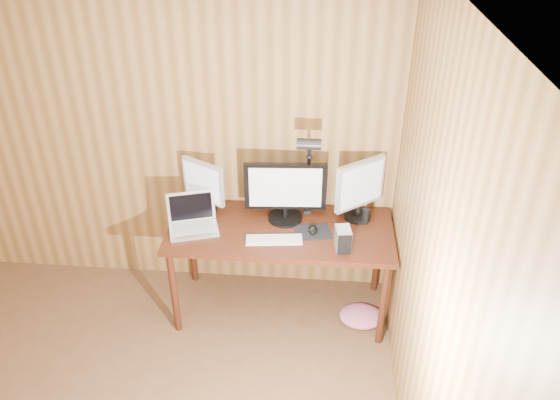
# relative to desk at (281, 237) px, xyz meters

# --- Properties ---
(room_shell) EXTENTS (4.00, 4.00, 4.00)m
(room_shell) POSITION_rel_desk_xyz_m (-0.93, -1.70, 0.62)
(room_shell) COLOR brown
(room_shell) RESTS_ON ground
(desk) EXTENTS (1.60, 0.70, 0.75)m
(desk) POSITION_rel_desk_xyz_m (0.00, 0.00, 0.00)
(desk) COLOR #3C190C
(desk) RESTS_ON floor
(monitor_center) EXTENTS (0.58, 0.25, 0.45)m
(monitor_center) POSITION_rel_desk_xyz_m (0.02, 0.06, 0.36)
(monitor_center) COLOR black
(monitor_center) RESTS_ON desk
(monitor_left) EXTENTS (0.33, 0.21, 0.41)m
(monitor_left) POSITION_rel_desk_xyz_m (-0.58, 0.11, 0.34)
(monitor_left) COLOR black
(monitor_left) RESTS_ON desk
(monitor_right) EXTENTS (0.35, 0.28, 0.46)m
(monitor_right) POSITION_rel_desk_xyz_m (0.55, 0.12, 0.37)
(monitor_right) COLOR black
(monitor_right) RESTS_ON desk
(laptop) EXTENTS (0.40, 0.35, 0.24)m
(laptop) POSITION_rel_desk_xyz_m (-0.63, -0.10, 0.18)
(laptop) COLOR silver
(laptop) RESTS_ON desk
(keyboard) EXTENTS (0.40, 0.16, 0.02)m
(keyboard) POSITION_rel_desk_xyz_m (-0.03, -0.22, 0.13)
(keyboard) COLOR silver
(keyboard) RESTS_ON desk
(mousepad) EXTENTS (0.28, 0.25, 0.00)m
(mousepad) POSITION_rel_desk_xyz_m (0.23, -0.09, 0.12)
(mousepad) COLOR black
(mousepad) RESTS_ON desk
(mouse) EXTENTS (0.09, 0.12, 0.04)m
(mouse) POSITION_rel_desk_xyz_m (0.23, -0.09, 0.14)
(mouse) COLOR black
(mouse) RESTS_ON mousepad
(hard_drive) EXTENTS (0.12, 0.16, 0.16)m
(hard_drive) POSITION_rel_desk_xyz_m (0.44, -0.27, 0.20)
(hard_drive) COLOR silver
(hard_drive) RESTS_ON desk
(phone) EXTENTS (0.05, 0.09, 0.01)m
(phone) POSITION_rel_desk_xyz_m (-0.20, -0.25, 0.13)
(phone) COLOR silver
(phone) RESTS_ON desk
(speaker) EXTENTS (0.05, 0.05, 0.12)m
(speaker) POSITION_rel_desk_xyz_m (0.60, 0.06, 0.18)
(speaker) COLOR black
(speaker) RESTS_ON desk
(desk_lamp) EXTENTS (0.16, 0.23, 0.71)m
(desk_lamp) POSITION_rel_desk_xyz_m (0.18, 0.08, 0.56)
(desk_lamp) COLOR black
(desk_lamp) RESTS_ON desk
(fabric_pile) EXTENTS (0.38, 0.34, 0.11)m
(fabric_pile) POSITION_rel_desk_xyz_m (0.62, -0.17, -0.58)
(fabric_pile) COLOR #D46688
(fabric_pile) RESTS_ON floor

